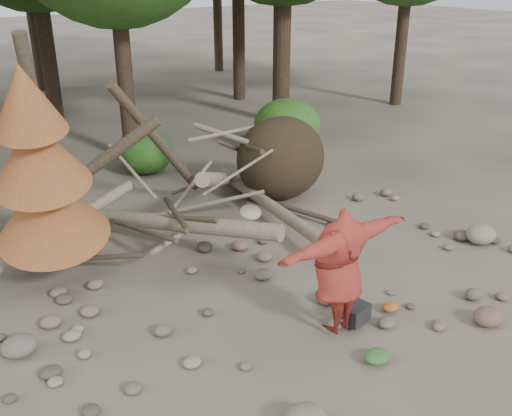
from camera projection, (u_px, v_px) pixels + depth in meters
ground at (320, 314)px, 9.23m from camera, size 120.00×120.00×0.00m
deadfall_pile at (263, 165)px, 13.09m from camera, size 8.55×5.24×3.30m
dead_conifer at (42, 173)px, 9.20m from camera, size 2.06×2.16×4.35m
bush_mid at (146, 153)px, 15.22m from camera, size 1.40×1.40×1.12m
bush_right at (287, 126)px, 16.81m from camera, size 2.00×2.00×1.60m
frisbee_thrower at (339, 271)px, 8.36m from camera, size 2.86×0.71×2.33m
backpack at (356, 317)px, 8.91m from camera, size 0.47×0.35×0.29m
cloth_green at (377, 359)px, 8.07m from camera, size 0.40×0.33×0.15m
cloth_orange at (390, 309)px, 9.26m from camera, size 0.30×0.24×0.11m
boulder_front_right at (488, 317)px, 8.92m from camera, size 0.47×0.43×0.28m
boulder_mid_right at (481, 234)px, 11.51m from camera, size 0.64×0.57×0.38m
boulder_mid_left at (19, 346)px, 8.22m from camera, size 0.52×0.46×0.31m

